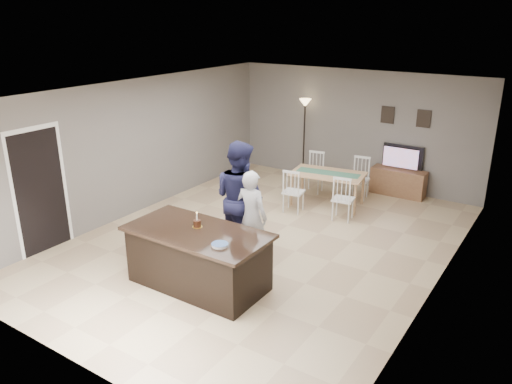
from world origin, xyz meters
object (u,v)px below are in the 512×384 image
Objects in this scene: man at (240,198)px; birthday_cake at (197,223)px; dining_table at (328,178)px; floor_lamp at (305,117)px; kitchen_island at (198,258)px; television at (402,157)px; tv_console at (398,182)px; plate_stack at (220,245)px; woman at (251,216)px.

man is 1.20m from birthday_cake.
floor_lamp is at bearing 124.15° from dining_table.
kitchen_island is 9.04× the size of birthday_cake.
television is 0.47× the size of man.
kitchen_island reaches higher than tv_console.
tv_console is 5.86m from plate_stack.
floor_lamp reaches higher than tv_console.
man reaches higher than plate_stack.
woman is at bearing 105.98° from plate_stack.
kitchen_island is at bearing -100.87° from dining_table.
dining_table is at bearing 54.72° from television.
plate_stack is 0.12× the size of floor_lamp.
dining_table reaches higher than kitchen_island.
birthday_cake is at bearing -102.18° from dining_table.
birthday_cake reaches higher than tv_console.
dining_table is (0.22, 4.02, -0.37)m from birthday_cake.
man reaches higher than birthday_cake.
kitchen_island is at bearing 77.60° from woman.
birthday_cake is (0.07, -1.20, -0.02)m from man.
dining_table is (-0.07, 3.01, -0.19)m from woman.
plate_stack is at bearing -26.16° from birthday_cake.
floor_lamp reaches higher than television.
plate_stack is at bearing -72.57° from floor_lamp.
woman is (0.20, 1.12, 0.33)m from kitchen_island.
plate_stack is at bearing 126.11° from man.
television is at bearing 77.99° from kitchen_island.
floor_lamp is at bearing 179.58° from tv_console.
tv_console is 1.31× the size of television.
birthday_cake is at bearing 76.89° from television.
woman is 1.40m from plate_stack.
tv_console is 4.59m from woman.
tv_console is 5.04× the size of birthday_cake.
floor_lamp is (-1.24, 5.59, 1.06)m from kitchen_island.
dining_table is at bearing -90.82° from woman.
birthday_cake is at bearing 129.13° from kitchen_island.
woman is at bearing -97.70° from dining_table.
man is (-0.36, 0.19, 0.19)m from woman.
television is at bearing 90.00° from tv_console.
kitchen_island is 4.13m from dining_table.
woman is 4.75m from floor_lamp.
birthday_cake is (-1.29, -5.53, 0.09)m from television.
kitchen_island is 0.78m from plate_stack.
dining_table is (-0.45, 4.35, -0.33)m from plate_stack.
floor_lamp is (-1.08, 4.28, 0.54)m from man.
television is 3.91× the size of plate_stack.
plate_stack is (0.75, -1.53, -0.06)m from man.
kitchen_island is at bearing 107.16° from man.
kitchen_island is 1.10× the size of man.
birthday_cake is at bearing -78.15° from floor_lamp.
kitchen_island is 1.12× the size of dining_table.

